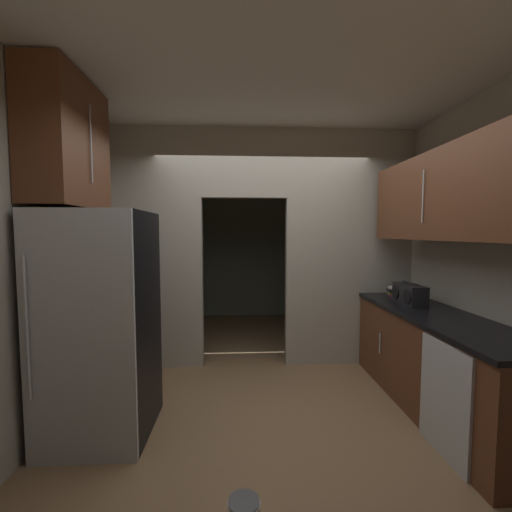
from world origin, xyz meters
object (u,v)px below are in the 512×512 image
book_stack (394,292)px  dishwasher (444,400)px  boombox (410,294)px  refrigerator (101,324)px

book_stack → dishwasher: bearing=-102.1°
dishwasher → boombox: bearing=74.9°
dishwasher → boombox: boombox is taller
refrigerator → boombox: 2.91m
boombox → book_stack: 0.40m
boombox → book_stack: bearing=86.1°
boombox → book_stack: (0.03, 0.39, -0.05)m
dishwasher → boombox: (0.28, 1.04, 0.57)m
dishwasher → book_stack: book_stack is taller
refrigerator → dishwasher: (2.56, -0.42, -0.48)m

